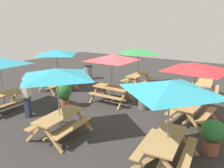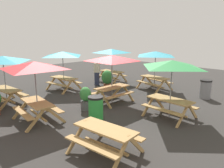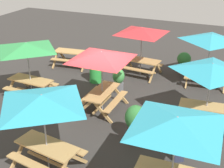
# 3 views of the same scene
# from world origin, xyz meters

# --- Properties ---
(ground_plane) EXTENTS (29.40, 29.40, 0.00)m
(ground_plane) POSITION_xyz_m (0.00, 0.00, 0.00)
(ground_plane) COLOR #33302D
(ground_plane) RESTS_ON ground
(picnic_table_0) EXTENTS (2.17, 2.17, 2.34)m
(picnic_table_0) POSITION_xyz_m (3.24, 3.66, 1.99)
(picnic_table_0) COLOR tan
(picnic_table_0) RESTS_ON ground
(picnic_table_1) EXTENTS (2.82, 2.82, 2.34)m
(picnic_table_1) POSITION_xyz_m (0.22, 3.57, 1.99)
(picnic_table_1) COLOR tan
(picnic_table_1) RESTS_ON ground
(picnic_table_2) EXTENTS (2.83, 2.83, 2.34)m
(picnic_table_2) POSITION_xyz_m (-0.02, -0.17, 1.99)
(picnic_table_2) COLOR tan
(picnic_table_2) RESTS_ON ground
(picnic_table_3) EXTENTS (2.83, 2.83, 2.34)m
(picnic_table_3) POSITION_xyz_m (3.40, -3.50, 1.99)
(picnic_table_3) COLOR tan
(picnic_table_3) RESTS_ON ground
(picnic_table_4) EXTENTS (1.94, 1.70, 0.81)m
(picnic_table_4) POSITION_xyz_m (-3.32, 3.35, 0.56)
(picnic_table_4) COLOR tan
(picnic_table_4) RESTS_ON ground
(picnic_table_5) EXTENTS (2.27, 2.27, 2.34)m
(picnic_table_5) POSITION_xyz_m (-0.01, -3.79, 1.99)
(picnic_table_5) COLOR tan
(picnic_table_5) RESTS_ON ground
(picnic_table_6) EXTENTS (2.07, 2.07, 2.34)m
(picnic_table_6) POSITION_xyz_m (-3.12, -0.35, 1.99)
(picnic_table_6) COLOR tan
(picnic_table_6) RESTS_ON ground
(picnic_table_7) EXTENTS (2.17, 2.17, 2.34)m
(picnic_table_7) POSITION_xyz_m (3.70, 0.20, 1.99)
(picnic_table_7) COLOR tan
(picnic_table_7) RESTS_ON ground
(trash_bin_green) EXTENTS (0.59, 0.59, 0.98)m
(trash_bin_green) POSITION_xyz_m (-1.35, 2.01, 0.49)
(trash_bin_green) COLOR green
(trash_bin_green) RESTS_ON ground
(potted_plant_0) EXTENTS (0.65, 0.65, 1.03)m
(potted_plant_0) POSITION_xyz_m (2.05, 4.59, 0.60)
(potted_plant_0) COLOR #935138
(potted_plant_0) RESTS_ON ground
(potted_plant_1) EXTENTS (0.50, 0.50, 1.03)m
(potted_plant_1) POSITION_xyz_m (-0.03, 1.47, 0.54)
(potted_plant_1) COLOR #59595B
(potted_plant_1) RESTS_ON ground
(potted_plant_2) EXTENTS (0.67, 0.67, 1.22)m
(potted_plant_2) POSITION_xyz_m (1.77, -1.54, 0.70)
(potted_plant_2) COLOR #935138
(potted_plant_2) RESTS_ON ground
(person_standing) EXTENTS (0.42, 0.37, 1.67)m
(person_standing) POSITION_xyz_m (3.29, -2.04, 0.89)
(person_standing) COLOR #2D334C
(person_standing) RESTS_ON ground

